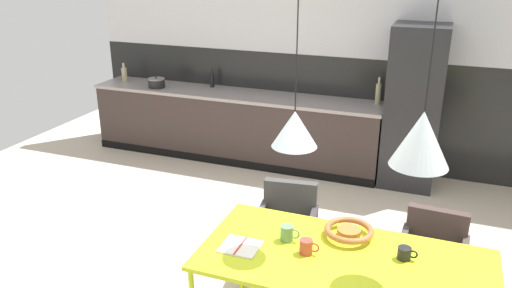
% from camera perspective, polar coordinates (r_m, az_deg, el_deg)
% --- Properties ---
extents(back_wall_splashback_dark, '(7.08, 0.12, 1.39)m').
position_cam_1_polar(back_wall_splashback_dark, '(6.55, 10.71, 3.56)').
color(back_wall_splashback_dark, black).
rests_on(back_wall_splashback_dark, ground).
extents(kitchen_counter, '(3.86, 0.63, 0.90)m').
position_cam_1_polar(kitchen_counter, '(6.70, -2.52, 2.07)').
color(kitchen_counter, '#352A27').
rests_on(kitchen_counter, ground).
extents(refrigerator_column, '(0.61, 0.60, 1.87)m').
position_cam_1_polar(refrigerator_column, '(6.06, 17.29, 3.92)').
color(refrigerator_column, '#232326').
rests_on(refrigerator_column, ground).
extents(dining_table, '(1.86, 0.91, 0.76)m').
position_cam_1_polar(dining_table, '(3.39, 9.92, -13.13)').
color(dining_table, '#C2D020').
rests_on(dining_table, ground).
extents(armchair_head_of_table, '(0.54, 0.53, 0.77)m').
position_cam_1_polar(armchair_head_of_table, '(4.34, 3.58, -8.21)').
color(armchair_head_of_table, '#3A3436').
rests_on(armchair_head_of_table, ground).
extents(armchair_far_side, '(0.51, 0.49, 0.74)m').
position_cam_1_polar(armchair_far_side, '(4.18, 19.33, -10.86)').
color(armchair_far_side, '#3A3436').
rests_on(armchair_far_side, ground).
extents(fruit_bowl, '(0.34, 0.34, 0.07)m').
position_cam_1_polar(fruit_bowl, '(3.57, 10.40, -9.58)').
color(fruit_bowl, '#B2662D').
rests_on(fruit_bowl, dining_table).
extents(open_book, '(0.25, 0.23, 0.02)m').
position_cam_1_polar(open_book, '(3.42, -1.77, -11.45)').
color(open_book, white).
rests_on(open_book, dining_table).
extents(mug_short_terracotta, '(0.13, 0.09, 0.08)m').
position_cam_1_polar(mug_short_terracotta, '(3.42, 16.38, -11.70)').
color(mug_short_terracotta, black).
rests_on(mug_short_terracotta, dining_table).
extents(mug_tall_blue, '(0.13, 0.09, 0.10)m').
position_cam_1_polar(mug_tall_blue, '(3.35, 5.71, -11.40)').
color(mug_tall_blue, '#B23D33').
rests_on(mug_tall_blue, dining_table).
extents(mug_wide_latte, '(0.14, 0.09, 0.11)m').
position_cam_1_polar(mug_wide_latte, '(3.48, 3.53, -9.97)').
color(mug_wide_latte, '#5B8456').
rests_on(mug_wide_latte, dining_table).
extents(cooking_pot, '(0.22, 0.22, 0.15)m').
position_cam_1_polar(cooking_pot, '(6.94, -11.13, 6.76)').
color(cooking_pot, black).
rests_on(cooking_pot, kitchen_counter).
extents(bottle_vinegar_dark, '(0.08, 0.08, 0.26)m').
position_cam_1_polar(bottle_vinegar_dark, '(7.37, -14.58, 7.63)').
color(bottle_vinegar_dark, tan).
rests_on(bottle_vinegar_dark, kitchen_counter).
extents(bottle_spice_small, '(0.06, 0.06, 0.25)m').
position_cam_1_polar(bottle_spice_small, '(6.85, -4.95, 7.21)').
color(bottle_spice_small, black).
rests_on(bottle_spice_small, kitchen_counter).
extents(bottle_oil_tall, '(0.07, 0.07, 0.32)m').
position_cam_1_polar(bottle_oil_tall, '(6.20, 13.58, 5.57)').
color(bottle_oil_tall, tan).
rests_on(bottle_oil_tall, kitchen_counter).
extents(pendant_lamp_over_table_near, '(0.29, 0.29, 1.28)m').
position_cam_1_polar(pendant_lamp_over_table_near, '(3.12, 4.37, 1.74)').
color(pendant_lamp_over_table_near, black).
extents(pendant_lamp_over_table_far, '(0.33, 0.33, 1.26)m').
position_cam_1_polar(pendant_lamp_over_table_far, '(2.92, 18.08, 0.56)').
color(pendant_lamp_over_table_far, black).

